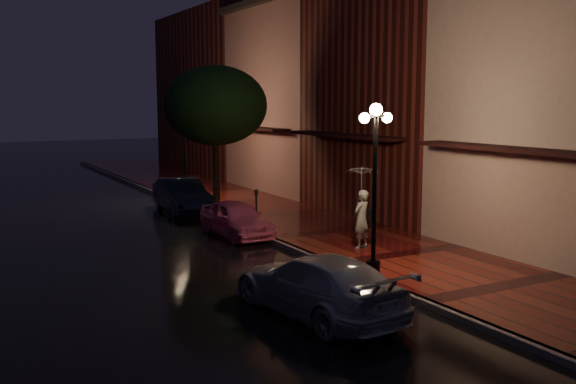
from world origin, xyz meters
TOP-DOWN VIEW (x-y plane):
  - ground at (0.00, 0.00)m, footprint 120.00×120.00m
  - sidewalk at (2.25, 0.00)m, footprint 4.50×60.00m
  - curb at (0.00, 0.00)m, footprint 0.25×60.00m
  - storefront_mid at (7.00, 2.00)m, footprint 5.00×8.00m
  - storefront_far at (7.00, 10.00)m, footprint 5.00×8.00m
  - storefront_extra at (7.00, 20.00)m, footprint 5.00×12.00m
  - streetlamp_near at (0.35, -5.00)m, footprint 0.96×0.36m
  - streetlamp_far at (0.35, 9.00)m, footprint 0.96×0.36m
  - street_tree at (0.61, 5.99)m, footprint 4.16×4.16m
  - pink_car at (-0.60, 1.42)m, footprint 1.54×3.62m
  - navy_car at (-0.60, 6.77)m, footprint 1.70×4.28m
  - silver_car at (-2.41, -6.75)m, footprint 2.32×4.67m
  - woman_with_umbrella at (1.67, -2.61)m, footprint 1.02×1.04m
  - parking_meter at (0.40, 1.92)m, footprint 0.12×0.09m

SIDE VIEW (x-z plane):
  - ground at x=0.00m, z-range 0.00..0.00m
  - sidewalk at x=2.25m, z-range 0.00..0.15m
  - curb at x=0.00m, z-range 0.00..0.15m
  - pink_car at x=-0.60m, z-range 0.00..1.22m
  - silver_car at x=-2.41m, z-range 0.00..1.30m
  - navy_car at x=-0.60m, z-range 0.00..1.39m
  - parking_meter at x=0.40m, z-range 0.29..1.61m
  - woman_with_umbrella at x=1.67m, z-range 0.55..3.01m
  - streetlamp_near at x=0.35m, z-range 0.45..4.76m
  - streetlamp_far at x=0.35m, z-range 0.45..4.76m
  - street_tree at x=0.61m, z-range 1.34..7.14m
  - storefront_far at x=7.00m, z-range 0.00..9.00m
  - storefront_extra at x=7.00m, z-range 0.00..10.00m
  - storefront_mid at x=7.00m, z-range 0.00..11.00m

